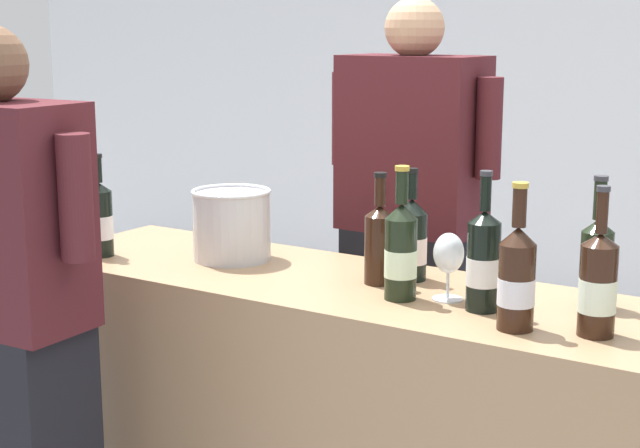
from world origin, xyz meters
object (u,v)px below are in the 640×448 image
object	(u,v)px
wine_bottle_0	(517,278)
wine_bottle_6	(379,242)
wine_bottle_1	(483,261)
wine_bottle_7	(100,219)
wine_bottle_8	(401,251)
wine_bottle_4	(598,285)
wine_glass	(449,256)
person_server	(410,265)
wine_bottle_3	(597,259)
person_guest	(7,354)
ice_bucket	(232,224)
wine_bottle_5	(411,240)

from	to	relation	value
wine_bottle_0	wine_bottle_6	xyz separation A→B (m)	(-0.46, 0.18, -0.01)
wine_bottle_1	wine_bottle_7	bearing A→B (deg)	-175.49
wine_bottle_1	wine_bottle_8	size ratio (longest dim) A/B	1.01
wine_bottle_4	wine_bottle_7	size ratio (longest dim) A/B	1.10
wine_bottle_8	wine_glass	distance (m)	0.12
wine_bottle_8	person_server	bearing A→B (deg)	115.67
wine_bottle_0	wine_bottle_8	size ratio (longest dim) A/B	1.00
wine_bottle_1	wine_glass	distance (m)	0.12
person_server	wine_bottle_3	bearing A→B (deg)	-32.77
wine_bottle_6	person_guest	bearing A→B (deg)	-137.37
wine_glass	ice_bucket	bearing A→B (deg)	176.24
wine_bottle_1	wine_glass	bearing A→B (deg)	160.77
wine_bottle_1	wine_bottle_6	world-z (taller)	wine_bottle_1
wine_bottle_7	person_server	world-z (taller)	person_server
wine_bottle_6	ice_bucket	size ratio (longest dim) A/B	1.28
wine_bottle_6	wine_glass	distance (m)	0.23
wine_bottle_1	ice_bucket	world-z (taller)	wine_bottle_1
wine_bottle_3	person_server	size ratio (longest dim) A/B	0.19
wine_bottle_0	wine_bottle_5	distance (m)	0.48
wine_bottle_4	person_guest	distance (m)	1.46
person_guest	wine_bottle_3	bearing A→B (deg)	30.66
wine_bottle_7	wine_bottle_8	size ratio (longest dim) A/B	0.91
wine_bottle_0	wine_bottle_8	distance (m)	0.35
wine_bottle_6	ice_bucket	bearing A→B (deg)	179.64
wine_bottle_5	wine_bottle_6	xyz separation A→B (m)	(-0.05, -0.08, 0.01)
wine_bottle_3	wine_bottle_4	world-z (taller)	wine_bottle_4
wine_bottle_5	wine_bottle_8	world-z (taller)	wine_bottle_8
wine_bottle_3	wine_bottle_6	distance (m)	0.56
wine_bottle_6	person_guest	xyz separation A→B (m)	(-0.71, -0.66, -0.26)
wine_bottle_6	ice_bucket	world-z (taller)	wine_bottle_6
ice_bucket	person_guest	xyz separation A→B (m)	(-0.21, -0.66, -0.25)
wine_bottle_0	ice_bucket	distance (m)	0.97
wine_bottle_8	person_guest	distance (m)	1.03
wine_bottle_0	person_server	xyz separation A→B (m)	(-0.67, 0.77, -0.22)
wine_bottle_6	person_guest	size ratio (longest dim) A/B	0.19
wine_bottle_0	wine_bottle_3	bearing A→B (deg)	70.98
wine_bottle_4	wine_bottle_5	distance (m)	0.61
wine_bottle_8	wine_glass	bearing A→B (deg)	29.15
wine_bottle_7	person_server	xyz separation A→B (m)	(0.64, 0.76, -0.21)
wine_bottle_0	wine_bottle_7	xyz separation A→B (m)	(-1.31, 0.01, -0.01)
wine_bottle_6	wine_bottle_8	bearing A→B (deg)	-40.66
wine_bottle_8	wine_bottle_6	bearing A→B (deg)	139.34
wine_bottle_8	ice_bucket	bearing A→B (deg)	170.31
wine_bottle_0	wine_bottle_1	size ratio (longest dim) A/B	0.99
person_guest	wine_bottle_5	bearing A→B (deg)	43.94
wine_bottle_5	wine_bottle_6	size ratio (longest dim) A/B	1.02
wine_bottle_3	wine_bottle_6	size ratio (longest dim) A/B	1.08
person_guest	wine_glass	bearing A→B (deg)	33.17
wine_bottle_8	wine_bottle_5	bearing A→B (deg)	109.86
wine_bottle_7	person_server	bearing A→B (deg)	49.85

